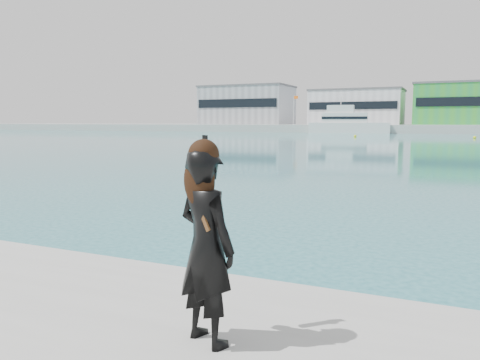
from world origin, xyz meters
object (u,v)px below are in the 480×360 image
at_px(buoy_far, 355,137).
at_px(woman, 206,241).
at_px(buoy_near, 475,138).
at_px(motor_yacht, 347,123).

xyz_separation_m(buoy_far, woman, (13.84, -82.16, 1.70)).
bearing_deg(buoy_far, buoy_near, 1.38).
distance_m(motor_yacht, buoy_far, 29.99).
relative_size(motor_yacht, woman, 10.83).
xyz_separation_m(motor_yacht, buoy_near, (26.69, -28.50, -2.47)).
bearing_deg(buoy_far, woman, -80.44).
height_order(motor_yacht, buoy_near, motor_yacht).
xyz_separation_m(motor_yacht, buoy_far, (7.37, -28.97, -2.47)).
distance_m(buoy_far, woman, 83.34).
distance_m(motor_yacht, buoy_near, 39.12).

